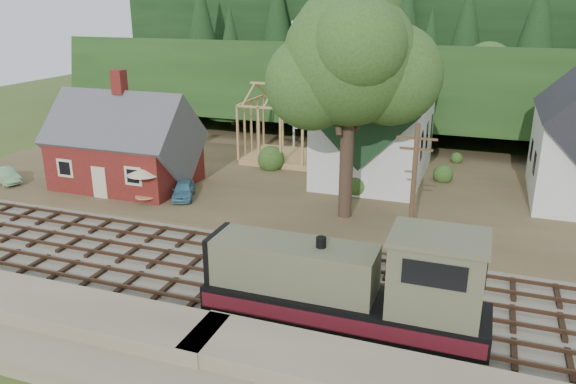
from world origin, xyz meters
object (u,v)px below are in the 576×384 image
(locomotive, at_px, (353,286))
(patio_set, at_px, (144,173))
(car_blue, at_px, (183,190))
(car_green, at_px, (6,175))

(locomotive, height_order, patio_set, locomotive)
(car_blue, relative_size, patio_set, 1.36)
(car_green, bearing_deg, locomotive, -84.76)
(locomotive, relative_size, car_green, 3.51)
(car_blue, distance_m, patio_set, 3.21)
(locomotive, distance_m, car_green, 33.09)
(car_green, xyz_separation_m, patio_set, (13.33, -0.30, 1.69))
(car_green, bearing_deg, patio_set, -66.57)
(patio_set, bearing_deg, car_green, 178.72)
(car_blue, xyz_separation_m, car_green, (-15.34, -1.57, -0.03))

